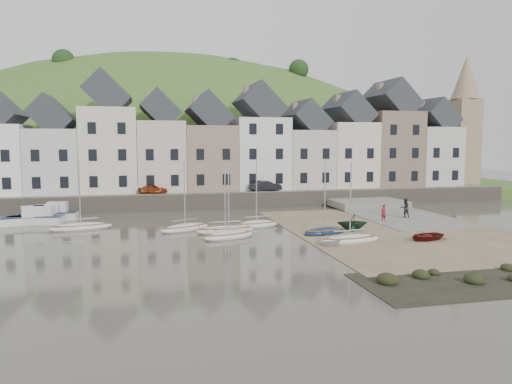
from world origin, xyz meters
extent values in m
plane|color=#4A463A|center=(0.00, 0.00, 0.00)|extent=(160.00, 160.00, 0.00)
cube|color=#375D25|center=(0.00, 32.00, 0.75)|extent=(90.00, 30.00, 1.50)
cube|color=slate|center=(0.00, 20.50, 1.55)|extent=(70.00, 7.00, 0.10)
cube|color=slate|center=(0.00, 17.00, 0.90)|extent=(70.00, 1.20, 1.80)
cube|color=brown|center=(11.00, 0.00, 0.03)|extent=(18.00, 26.00, 0.06)
cube|color=slate|center=(15.00, 8.00, 0.06)|extent=(8.00, 18.00, 0.12)
ellipsoid|color=#375D25|center=(-5.00, 60.00, -18.00)|extent=(134.40, 84.00, 84.00)
cylinder|color=#382619|center=(-22.00, 48.00, 18.00)|extent=(0.50, 0.50, 3.00)
sphere|color=#213D19|center=(-22.00, 48.00, 20.50)|extent=(3.60, 3.60, 3.60)
cylinder|color=#382619|center=(-8.00, 52.00, 18.00)|extent=(0.50, 0.50, 3.00)
sphere|color=#213D19|center=(-8.00, 52.00, 20.50)|extent=(3.60, 3.60, 3.60)
cylinder|color=#382619|center=(6.00, 50.00, 18.00)|extent=(0.50, 0.50, 3.00)
sphere|color=#213D19|center=(6.00, 50.00, 20.50)|extent=(3.60, 3.60, 3.60)
cylinder|color=#382619|center=(18.00, 49.00, 18.00)|extent=(0.50, 0.50, 3.00)
sphere|color=#213D19|center=(18.00, 49.00, 20.50)|extent=(3.60, 3.60, 3.60)
cube|color=white|center=(-26.00, 24.00, 5.50)|extent=(6.00, 8.00, 8.00)
cube|color=silver|center=(-20.05, 24.00, 5.25)|extent=(5.80, 8.00, 7.50)
cube|color=gray|center=(-21.50, 24.00, 11.92)|extent=(0.60, 0.90, 1.40)
cube|color=beige|center=(-13.90, 24.00, 6.50)|extent=(6.40, 8.00, 10.00)
cube|color=gray|center=(-15.50, 24.00, 14.73)|extent=(0.60, 0.90, 1.40)
cube|color=beige|center=(-7.85, 24.00, 5.75)|extent=(5.60, 8.00, 8.50)
cube|color=gray|center=(-9.25, 24.00, 12.82)|extent=(0.60, 0.90, 1.40)
cube|color=gray|center=(-1.90, 24.00, 5.50)|extent=(6.20, 8.00, 8.00)
cube|color=gray|center=(-3.45, 24.00, 12.62)|extent=(0.60, 0.90, 1.40)
cube|color=silver|center=(4.55, 24.00, 6.00)|extent=(6.60, 8.00, 9.00)
cube|color=gray|center=(2.90, 24.00, 13.83)|extent=(0.60, 0.90, 1.40)
cube|color=#BAB5AA|center=(10.80, 24.00, 5.25)|extent=(5.80, 8.00, 7.50)
cube|color=gray|center=(9.35, 24.00, 11.92)|extent=(0.60, 0.90, 1.40)
cube|color=beige|center=(16.75, 24.00, 5.75)|extent=(6.00, 8.00, 8.50)
cube|color=gray|center=(15.25, 24.00, 13.02)|extent=(0.60, 0.90, 1.40)
cube|color=#786656|center=(23.00, 24.00, 6.50)|extent=(6.40, 8.00, 10.00)
cube|color=gray|center=(21.40, 24.00, 14.73)|extent=(0.60, 0.90, 1.40)
cube|color=beige|center=(29.15, 24.00, 5.50)|extent=(5.80, 8.00, 8.00)
cube|color=gray|center=(27.70, 24.00, 12.42)|extent=(0.60, 0.90, 1.40)
cube|color=#997F60|center=(34.55, 24.00, 7.50)|extent=(3.50, 3.50, 12.00)
cone|color=#997F60|center=(34.55, 24.00, 16.50)|extent=(4.00, 4.00, 6.00)
ellipsoid|color=silver|center=(-15.50, 6.69, 0.20)|extent=(5.51, 2.55, 0.84)
ellipsoid|color=brown|center=(-15.50, 6.69, 0.42)|extent=(5.07, 2.32, 0.20)
cylinder|color=#B2B5B7|center=(-15.50, 6.69, 3.30)|extent=(0.10, 0.10, 5.60)
cylinder|color=#B2B5B7|center=(-15.50, 6.69, 0.95)|extent=(2.88, 0.67, 0.08)
ellipsoid|color=silver|center=(-6.71, 4.14, 0.20)|extent=(4.91, 3.57, 0.84)
ellipsoid|color=brown|center=(-6.71, 4.14, 0.42)|extent=(4.50, 3.27, 0.20)
cylinder|color=#B2B5B7|center=(-6.71, 4.14, 3.30)|extent=(0.10, 0.10, 5.60)
cylinder|color=#B2B5B7|center=(-6.71, 4.14, 0.95)|extent=(2.35, 1.31, 0.08)
ellipsoid|color=beige|center=(-3.51, 2.35, 0.20)|extent=(5.02, 1.84, 0.84)
ellipsoid|color=brown|center=(-3.51, 2.35, 0.42)|extent=(4.62, 1.67, 0.20)
cylinder|color=#B2B5B7|center=(-3.51, 2.35, 3.30)|extent=(0.10, 0.10, 5.60)
cylinder|color=#B2B5B7|center=(-3.51, 2.35, 0.95)|extent=(2.71, 0.27, 0.08)
ellipsoid|color=silver|center=(-0.32, 4.45, 0.20)|extent=(4.35, 2.30, 0.84)
ellipsoid|color=brown|center=(-0.32, 4.45, 0.42)|extent=(4.00, 2.10, 0.20)
cylinder|color=#B2B5B7|center=(-0.32, 4.45, 3.30)|extent=(0.10, 0.10, 5.60)
cylinder|color=#B2B5B7|center=(-0.32, 4.45, 0.95)|extent=(2.24, 0.54, 0.08)
ellipsoid|color=silver|center=(-3.63, -0.09, 0.20)|extent=(4.62, 2.88, 0.84)
ellipsoid|color=brown|center=(-3.63, -0.09, 0.42)|extent=(4.24, 2.63, 0.20)
cylinder|color=#B2B5B7|center=(-3.63, -0.09, 3.30)|extent=(0.10, 0.10, 5.60)
cylinder|color=#B2B5B7|center=(-3.63, -0.09, 0.95)|extent=(2.29, 0.88, 0.08)
ellipsoid|color=#13213D|center=(4.34, -0.25, 0.20)|extent=(4.10, 2.41, 0.84)
ellipsoid|color=brown|center=(4.34, -0.25, 0.42)|extent=(3.77, 2.20, 0.20)
cylinder|color=#B2B5B7|center=(4.34, -0.25, 3.30)|extent=(0.10, 0.10, 5.60)
cylinder|color=#B2B5B7|center=(4.34, -0.25, 0.95)|extent=(2.07, 0.60, 0.08)
ellipsoid|color=silver|center=(5.05, -3.72, 0.20)|extent=(5.20, 2.13, 0.84)
ellipsoid|color=brown|center=(5.05, -3.72, 0.42)|extent=(4.78, 1.94, 0.20)
cylinder|color=#B2B5B7|center=(5.05, -3.72, 3.30)|extent=(0.10, 0.10, 5.60)
cylinder|color=#B2B5B7|center=(5.05, -3.72, 0.95)|extent=(2.77, 0.43, 0.08)
cube|color=silver|center=(-19.94, 10.89, 0.35)|extent=(5.15, 2.50, 0.70)
cube|color=#13213D|center=(-19.94, 10.89, 0.72)|extent=(5.06, 2.54, 0.08)
cube|color=silver|center=(-19.21, 11.02, 1.20)|extent=(1.90, 1.47, 1.00)
cube|color=silver|center=(-20.92, 10.84, 0.35)|extent=(5.82, 3.17, 0.70)
cube|color=#13213D|center=(-20.92, 10.84, 0.72)|extent=(5.72, 3.19, 0.08)
cube|color=silver|center=(-20.12, 10.61, 1.20)|extent=(2.20, 1.69, 1.00)
cube|color=silver|center=(-19.18, 13.21, 0.35)|extent=(5.43, 2.07, 0.70)
cube|color=#13213D|center=(-19.18, 13.21, 0.72)|extent=(5.33, 2.11, 0.08)
cube|color=silver|center=(-18.38, 13.27, 1.20)|extent=(1.94, 1.33, 1.00)
imported|color=white|center=(3.50, -4.03, 0.37)|extent=(3.70, 3.66, 0.63)
imported|color=#16331F|center=(7.31, 0.89, 0.75)|extent=(2.93, 2.63, 1.38)
imported|color=maroon|center=(11.09, -4.37, 0.38)|extent=(3.56, 2.96, 0.64)
imported|color=maroon|center=(12.01, 4.28, 0.92)|extent=(0.67, 0.54, 1.60)
imported|color=#222328|center=(15.16, 5.85, 1.07)|extent=(0.93, 0.73, 1.90)
imported|color=maroon|center=(-8.99, 19.50, 2.16)|extent=(3.53, 2.27, 1.12)
imported|color=black|center=(4.35, 19.50, 2.26)|extent=(4.21, 2.46, 1.31)
cube|color=black|center=(8.00, -15.00, 0.03)|extent=(14.00, 6.00, 0.05)
ellipsoid|color=black|center=(4.93, -13.73, 0.19)|extent=(0.97, 1.07, 0.63)
ellipsoid|color=black|center=(6.03, -13.28, 0.14)|extent=(0.69, 0.76, 0.45)
ellipsoid|color=black|center=(10.88, -13.44, 0.16)|extent=(0.82, 0.90, 0.53)
ellipsoid|color=black|center=(7.19, -15.29, 0.21)|extent=(1.04, 1.14, 0.68)
ellipsoid|color=black|center=(2.55, -14.29, 0.23)|extent=(1.15, 1.26, 0.74)
ellipsoid|color=black|center=(7.92, -14.51, 0.15)|extent=(0.75, 0.83, 0.49)
camera|label=1|loc=(-10.31, -38.08, 7.76)|focal=34.69mm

